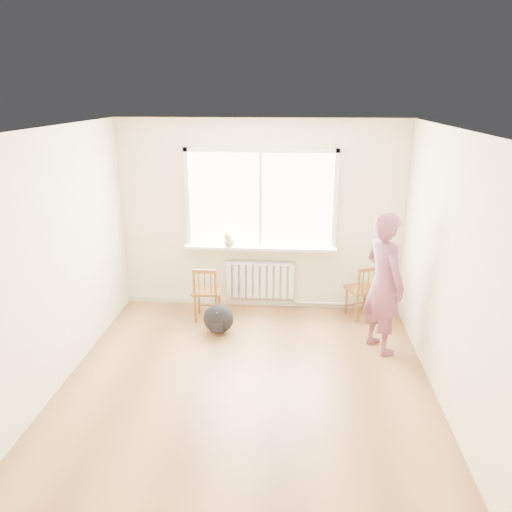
% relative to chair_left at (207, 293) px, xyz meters
% --- Properties ---
extents(floor, '(4.50, 4.50, 0.00)m').
position_rel_chair_left_xyz_m(floor, '(0.71, -1.68, -0.39)').
color(floor, '#A57143').
rests_on(floor, ground).
extents(ceiling, '(4.50, 4.50, 0.00)m').
position_rel_chair_left_xyz_m(ceiling, '(0.71, -1.68, 2.31)').
color(ceiling, white).
rests_on(ceiling, back_wall).
extents(back_wall, '(4.00, 0.01, 2.70)m').
position_rel_chair_left_xyz_m(back_wall, '(0.71, 0.57, 0.96)').
color(back_wall, beige).
rests_on(back_wall, ground).
extents(window, '(2.12, 0.05, 1.42)m').
position_rel_chair_left_xyz_m(window, '(0.71, 0.54, 1.27)').
color(window, white).
rests_on(window, back_wall).
extents(windowsill, '(2.15, 0.22, 0.04)m').
position_rel_chair_left_xyz_m(windowsill, '(0.71, 0.46, 0.54)').
color(windowsill, white).
rests_on(windowsill, back_wall).
extents(radiator, '(1.00, 0.12, 0.55)m').
position_rel_chair_left_xyz_m(radiator, '(0.71, 0.47, 0.05)').
color(radiator, white).
rests_on(radiator, back_wall).
extents(heating_pipe, '(1.40, 0.04, 0.04)m').
position_rel_chair_left_xyz_m(heating_pipe, '(1.96, 0.51, -0.31)').
color(heating_pipe, silver).
rests_on(heating_pipe, back_wall).
extents(baseboard, '(4.00, 0.03, 0.08)m').
position_rel_chair_left_xyz_m(baseboard, '(0.71, 0.55, -0.35)').
color(baseboard, beige).
rests_on(baseboard, ground).
extents(chair_left, '(0.39, 0.37, 0.78)m').
position_rel_chair_left_xyz_m(chair_left, '(0.00, 0.00, 0.00)').
color(chair_left, brown).
rests_on(chair_left, floor).
extents(chair_right, '(0.50, 0.49, 0.78)m').
position_rel_chair_left_xyz_m(chair_right, '(2.16, 0.23, 0.00)').
color(chair_right, brown).
rests_on(chair_right, floor).
extents(person, '(0.66, 0.75, 1.73)m').
position_rel_chair_left_xyz_m(person, '(2.26, -0.66, 0.47)').
color(person, '#B53C41').
rests_on(person, floor).
extents(cat, '(0.18, 0.38, 0.26)m').
position_rel_chair_left_xyz_m(cat, '(0.28, 0.37, 0.66)').
color(cat, '#D4B691').
rests_on(cat, windowsill).
extents(backpack, '(0.44, 0.36, 0.40)m').
position_rel_chair_left_xyz_m(backpack, '(0.22, -0.38, -0.19)').
color(backpack, black).
rests_on(backpack, floor).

